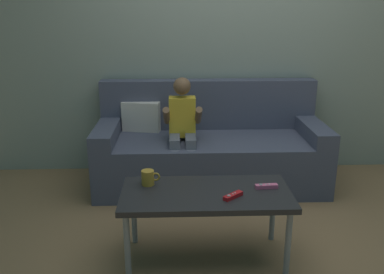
% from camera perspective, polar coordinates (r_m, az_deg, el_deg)
% --- Properties ---
extents(ground_plane, '(9.30, 9.30, 0.00)m').
position_cam_1_polar(ground_plane, '(2.93, 8.52, -14.36)').
color(ground_plane, olive).
extents(wall_back, '(4.65, 0.05, 2.50)m').
position_cam_1_polar(wall_back, '(3.95, 5.47, 13.22)').
color(wall_back, gray).
rests_on(wall_back, ground).
extents(couch, '(1.97, 0.80, 0.89)m').
position_cam_1_polar(couch, '(3.74, 2.34, -1.76)').
color(couch, '#474C60').
rests_on(couch, ground).
extents(person_seated_on_couch, '(0.31, 0.38, 0.97)m').
position_cam_1_polar(person_seated_on_couch, '(3.48, -1.31, 1.17)').
color(person_seated_on_couch, slate).
rests_on(person_seated_on_couch, ground).
extents(coffee_table, '(1.03, 0.50, 0.46)m').
position_cam_1_polar(coffee_table, '(2.58, 1.94, -8.30)').
color(coffee_table, '#232326').
rests_on(coffee_table, ground).
extents(game_remote_pink_near_edge, '(0.14, 0.05, 0.03)m').
position_cam_1_polar(game_remote_pink_near_edge, '(2.65, 10.10, -6.62)').
color(game_remote_pink_near_edge, pink).
rests_on(game_remote_pink_near_edge, coffee_table).
extents(game_remote_red_center, '(0.13, 0.12, 0.03)m').
position_cam_1_polar(game_remote_red_center, '(2.49, 5.61, -7.97)').
color(game_remote_red_center, red).
rests_on(game_remote_red_center, coffee_table).
extents(coffee_mug, '(0.12, 0.08, 0.09)m').
position_cam_1_polar(coffee_mug, '(2.65, -5.98, -5.52)').
color(coffee_mug, '#B78C2D').
rests_on(coffee_mug, coffee_table).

